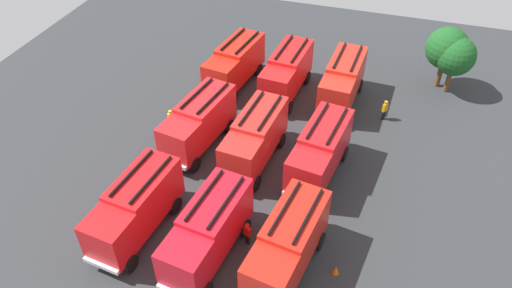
% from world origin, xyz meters
% --- Properties ---
extents(ground_plane, '(54.84, 54.84, 0.00)m').
position_xyz_m(ground_plane, '(0.00, 0.00, 0.00)').
color(ground_plane, '#2D3033').
extents(fire_truck_0, '(7.48, 3.61, 3.88)m').
position_xyz_m(fire_truck_0, '(-8.88, -4.76, 2.15)').
color(fire_truck_0, red).
rests_on(fire_truck_0, ground).
extents(fire_truck_1, '(7.50, 3.69, 3.88)m').
position_xyz_m(fire_truck_1, '(-0.31, -4.50, 2.15)').
color(fire_truck_1, red).
rests_on(fire_truck_1, ground).
extents(fire_truck_2, '(7.43, 3.40, 3.88)m').
position_xyz_m(fire_truck_2, '(8.57, -4.84, 2.15)').
color(fire_truck_2, red).
rests_on(fire_truck_2, ground).
extents(fire_truck_3, '(7.37, 3.22, 3.88)m').
position_xyz_m(fire_truck_3, '(-8.88, -0.13, 2.15)').
color(fire_truck_3, red).
rests_on(fire_truck_3, ground).
extents(fire_truck_4, '(7.38, 3.26, 3.88)m').
position_xyz_m(fire_truck_4, '(0.18, -0.04, 2.15)').
color(fire_truck_4, red).
rests_on(fire_truck_4, ground).
extents(fire_truck_5, '(7.44, 3.46, 3.88)m').
position_xyz_m(fire_truck_5, '(8.92, -0.03, 2.15)').
color(fire_truck_5, red).
rests_on(fire_truck_5, ground).
extents(fire_truck_6, '(7.33, 3.09, 3.88)m').
position_xyz_m(fire_truck_6, '(-8.99, 4.58, 2.15)').
color(fire_truck_6, red).
rests_on(fire_truck_6, ground).
extents(fire_truck_7, '(7.46, 3.51, 3.88)m').
position_xyz_m(fire_truck_7, '(0.18, 4.62, 2.15)').
color(fire_truck_7, red).
rests_on(fire_truck_7, ground).
extents(fire_truck_8, '(7.48, 3.60, 3.88)m').
position_xyz_m(fire_truck_8, '(8.48, 4.54, 2.15)').
color(fire_truck_8, red).
rests_on(fire_truck_8, ground).
extents(firefighter_1, '(0.40, 0.48, 1.68)m').
position_xyz_m(firefighter_1, '(7.49, 1.84, 0.94)').
color(firefighter_1, black).
rests_on(firefighter_1, ground).
extents(firefighter_2, '(0.48, 0.45, 1.63)m').
position_xyz_m(firefighter_2, '(-1.48, -7.45, 0.91)').
color(firefighter_2, black).
rests_on(firefighter_2, ground).
extents(firefighter_3, '(0.48, 0.43, 1.71)m').
position_xyz_m(firefighter_3, '(-7.70, 8.33, 0.96)').
color(firefighter_3, black).
rests_on(firefighter_3, ground).
extents(firefighter_4, '(0.43, 0.48, 1.65)m').
position_xyz_m(firefighter_4, '(-1.66, -6.54, 0.92)').
color(firefighter_4, black).
rests_on(firefighter_4, ground).
extents(tree_0, '(3.56, 3.56, 5.51)m').
position_xyz_m(tree_0, '(-14.09, 12.33, 3.71)').
color(tree_0, brown).
rests_on(tree_0, ground).
extents(tree_1, '(3.30, 3.30, 5.12)m').
position_xyz_m(tree_1, '(-13.43, 13.07, 3.44)').
color(tree_1, brown).
rests_on(tree_1, ground).
extents(traffic_cone_0, '(0.48, 0.48, 0.68)m').
position_xyz_m(traffic_cone_0, '(4.95, -1.63, 0.34)').
color(traffic_cone_0, '#F2600C').
rests_on(traffic_cone_0, ground).
extents(traffic_cone_1, '(0.41, 0.41, 0.58)m').
position_xyz_m(traffic_cone_1, '(7.98, 7.34, 0.29)').
color(traffic_cone_1, '#F2600C').
rests_on(traffic_cone_1, ground).
extents(traffic_cone_2, '(0.39, 0.39, 0.56)m').
position_xyz_m(traffic_cone_2, '(-5.32, -6.78, 0.28)').
color(traffic_cone_2, '#F2600C').
rests_on(traffic_cone_2, ground).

